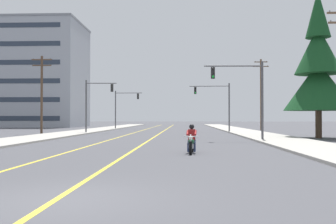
{
  "coord_description": "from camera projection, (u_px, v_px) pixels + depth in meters",
  "views": [
    {
      "loc": [
        2.58,
        -8.16,
        1.75
      ],
      "look_at": [
        1.18,
        25.45,
        2.31
      ],
      "focal_mm": 40.84,
      "sensor_mm": 36.0,
      "label": 1
    }
  ],
  "objects": [
    {
      "name": "lane_stripe_left",
      "position": [
        141.0,
        131.0,
        53.33
      ],
      "size": [
        0.16,
        100.0,
        0.01
      ],
      "primitive_type": "cube",
      "color": "yellow",
      "rests_on": "ground"
    },
    {
      "name": "utility_pole_left_near",
      "position": [
        42.0,
        92.0,
        42.73
      ],
      "size": [
        2.31,
        0.26,
        8.74
      ],
      "color": "#4C3828",
      "rests_on": "ground"
    },
    {
      "name": "sidewalk_kerb_left",
      "position": [
        84.0,
        131.0,
        48.61
      ],
      "size": [
        4.4,
        110.0,
        0.14
      ],
      "primitive_type": "cube",
      "color": "#ADA89E",
      "rests_on": "ground"
    },
    {
      "name": "traffic_signal_near_left",
      "position": [
        95.0,
        99.0,
        44.5
      ],
      "size": [
        3.62,
        0.54,
        6.2
      ],
      "color": "#47474C",
      "rests_on": "ground"
    },
    {
      "name": "traffic_signal_near_right",
      "position": [
        246.0,
        88.0,
        29.81
      ],
      "size": [
        4.63,
        0.47,
        6.2
      ],
      "color": "#47474C",
      "rests_on": "ground"
    },
    {
      "name": "lane_stripe_center",
      "position": [
        164.0,
        131.0,
        53.19
      ],
      "size": [
        0.16,
        100.0,
        0.01
      ],
      "primitive_type": "cube",
      "color": "yellow",
      "rests_on": "ground"
    },
    {
      "name": "ground_plane",
      "position": [
        64.0,
        199.0,
        8.23
      ],
      "size": [
        400.0,
        400.0,
        0.0
      ],
      "primitive_type": "plane",
      "color": "#47474C"
    },
    {
      "name": "sidewalk_kerb_right",
      "position": [
        244.0,
        132.0,
        47.77
      ],
      "size": [
        4.4,
        110.0,
        0.14
      ],
      "primitive_type": "cube",
      "color": "#ADA89E",
      "rests_on": "ground"
    },
    {
      "name": "traffic_signal_mid_left",
      "position": [
        123.0,
        104.0,
        61.72
      ],
      "size": [
        4.42,
        0.37,
        6.2
      ],
      "color": "#47474C",
      "rests_on": "ground"
    },
    {
      "name": "apartment_building_far_left_block",
      "position": [
        24.0,
        75.0,
        78.65
      ],
      "size": [
        24.2,
        15.26,
        21.3
      ],
      "color": "#999EA8",
      "rests_on": "ground"
    },
    {
      "name": "conifer_tree_right_verge_near",
      "position": [
        318.0,
        70.0,
        33.46
      ],
      "size": [
        5.96,
        5.96,
        13.12
      ],
      "color": "#423023",
      "rests_on": "ground"
    },
    {
      "name": "traffic_signal_mid_right",
      "position": [
        217.0,
        100.0,
        48.4
      ],
      "size": [
        5.13,
        0.37,
        6.2
      ],
      "color": "#47474C",
      "rests_on": "ground"
    },
    {
      "name": "motorcycle_with_rider",
      "position": [
        191.0,
        141.0,
        19.15
      ],
      "size": [
        0.7,
        2.19,
        1.46
      ],
      "color": "black",
      "rests_on": "ground"
    },
    {
      "name": "utility_pole_right_far",
      "position": [
        261.0,
        92.0,
        55.79
      ],
      "size": [
        2.28,
        0.26,
        10.41
      ],
      "color": "brown",
      "rests_on": "ground"
    }
  ]
}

